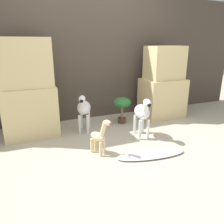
% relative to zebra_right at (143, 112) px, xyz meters
% --- Properties ---
extents(ground_plane, '(14.00, 14.00, 0.00)m').
position_rel_zebra_right_xyz_m(ground_plane, '(-0.34, -0.32, -0.39)').
color(ground_plane, '#B2A88E').
extents(wall_back, '(6.40, 0.08, 2.20)m').
position_rel_zebra_right_xyz_m(wall_back, '(-0.34, 1.21, 0.71)').
color(wall_back, '#473D33').
rests_on(wall_back, ground_plane).
extents(rock_pillar_left, '(0.77, 0.55, 1.44)m').
position_rel_zebra_right_xyz_m(rock_pillar_left, '(-1.52, 0.72, 0.31)').
color(rock_pillar_left, '#DBC184').
rests_on(rock_pillar_left, ground_plane).
extents(rock_pillar_right, '(0.77, 0.55, 1.31)m').
position_rel_zebra_right_xyz_m(rock_pillar_right, '(0.84, 0.72, 0.21)').
color(rock_pillar_right, '#DBC184').
rests_on(rock_pillar_right, ground_plane).
extents(zebra_right, '(0.27, 0.49, 0.63)m').
position_rel_zebra_right_xyz_m(zebra_right, '(0.00, 0.00, 0.00)').
color(zebra_right, white).
rests_on(zebra_right, ground_plane).
extents(zebra_left, '(0.32, 0.49, 0.63)m').
position_rel_zebra_right_xyz_m(zebra_left, '(-0.74, 0.54, 0.00)').
color(zebra_left, white).
rests_on(zebra_left, ground_plane).
extents(giraffe_figurine, '(0.23, 0.34, 0.49)m').
position_rel_zebra_right_xyz_m(giraffe_figurine, '(-0.77, -0.28, -0.14)').
color(giraffe_figurine, beige).
rests_on(giraffe_figurine, ground_plane).
extents(potted_palm_front, '(0.31, 0.31, 0.46)m').
position_rel_zebra_right_xyz_m(potted_palm_front, '(-0.03, 0.65, -0.05)').
color(potted_palm_front, '#513323').
rests_on(potted_palm_front, ground_plane).
extents(surfboard, '(0.93, 0.38, 0.09)m').
position_rel_zebra_right_xyz_m(surfboard, '(-0.19, -0.57, -0.37)').
color(surfboard, silver).
rests_on(surfboard, ground_plane).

